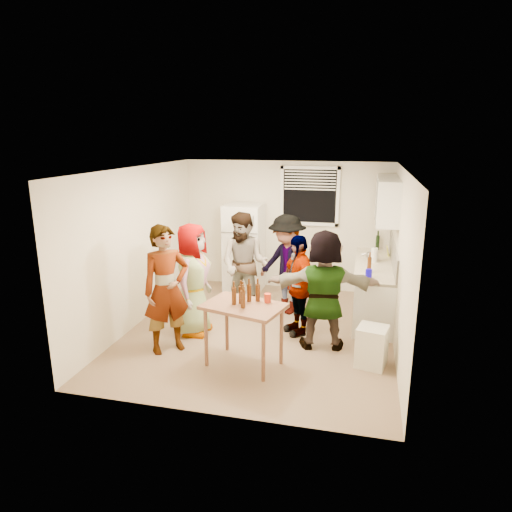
% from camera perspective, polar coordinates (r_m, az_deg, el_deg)
% --- Properties ---
extents(room, '(4.00, 4.50, 2.50)m').
position_cam_1_polar(room, '(7.22, 0.50, -9.40)').
color(room, silver).
rests_on(room, ground).
extents(window, '(1.12, 0.10, 1.06)m').
position_cam_1_polar(window, '(8.75, 6.71, 7.44)').
color(window, white).
rests_on(window, room).
extents(refrigerator, '(0.70, 0.70, 1.70)m').
position_cam_1_polar(refrigerator, '(8.84, -1.49, 1.02)').
color(refrigerator, white).
rests_on(refrigerator, ground).
extents(counter_lower, '(0.60, 2.20, 0.86)m').
position_cam_1_polar(counter_lower, '(7.98, 14.43, -4.15)').
color(counter_lower, white).
rests_on(counter_lower, ground).
extents(countertop, '(0.64, 2.22, 0.04)m').
position_cam_1_polar(countertop, '(7.85, 14.64, -1.04)').
color(countertop, beige).
rests_on(countertop, counter_lower).
extents(backsplash, '(0.03, 2.20, 0.36)m').
position_cam_1_polar(backsplash, '(7.81, 16.82, 0.25)').
color(backsplash, '#A8A299').
rests_on(backsplash, countertop).
extents(upper_cabinets, '(0.34, 1.60, 0.70)m').
position_cam_1_polar(upper_cabinets, '(7.84, 16.09, 6.84)').
color(upper_cabinets, white).
rests_on(upper_cabinets, room).
extents(kettle, '(0.30, 0.27, 0.21)m').
position_cam_1_polar(kettle, '(8.00, 14.28, -0.58)').
color(kettle, silver).
rests_on(kettle, countertop).
extents(paper_towel, '(0.11, 0.11, 0.24)m').
position_cam_1_polar(paper_towel, '(7.91, 14.50, -0.76)').
color(paper_towel, white).
rests_on(paper_towel, countertop).
extents(wine_bottle, '(0.07, 0.07, 0.27)m').
position_cam_1_polar(wine_bottle, '(8.80, 14.89, 0.78)').
color(wine_bottle, black).
rests_on(wine_bottle, countertop).
extents(beer_bottle_counter, '(0.06, 0.06, 0.24)m').
position_cam_1_polar(beer_bottle_counter, '(7.30, 13.92, -2.02)').
color(beer_bottle_counter, '#47230C').
rests_on(beer_bottle_counter, countertop).
extents(blue_cup, '(0.10, 0.10, 0.13)m').
position_cam_1_polar(blue_cup, '(7.04, 13.87, -2.64)').
color(blue_cup, '#0F05C3').
rests_on(blue_cup, countertop).
extents(picture_frame, '(0.02, 0.19, 0.16)m').
position_cam_1_polar(picture_frame, '(8.41, 16.13, 0.62)').
color(picture_frame, gold).
rests_on(picture_frame, countertop).
extents(trash_bin, '(0.44, 0.44, 0.55)m').
position_cam_1_polar(trash_bin, '(6.32, 14.25, -11.10)').
color(trash_bin, silver).
rests_on(trash_bin, ground).
extents(serving_table, '(1.15, 0.91, 0.85)m').
position_cam_1_polar(serving_table, '(6.27, -1.51, -13.38)').
color(serving_table, brown).
rests_on(serving_table, ground).
extents(beer_bottle_table, '(0.06, 0.06, 0.22)m').
position_cam_1_polar(beer_bottle_table, '(5.96, -1.65, -5.93)').
color(beer_bottle_table, '#47230C').
rests_on(beer_bottle_table, serving_table).
extents(red_cup, '(0.09, 0.09, 0.12)m').
position_cam_1_polar(red_cup, '(6.00, 1.45, -5.81)').
color(red_cup, red).
rests_on(red_cup, serving_table).
extents(guest_grey, '(1.75, 0.90, 0.55)m').
position_cam_1_polar(guest_grey, '(7.25, -7.67, -9.41)').
color(guest_grey, gray).
rests_on(guest_grey, ground).
extents(guest_stripe, '(1.73, 1.76, 0.43)m').
position_cam_1_polar(guest_stripe, '(6.77, -10.75, -11.40)').
color(guest_stripe, '#141933').
rests_on(guest_stripe, ground).
extents(guest_back_left, '(1.05, 1.84, 0.66)m').
position_cam_1_polar(guest_back_left, '(7.91, -1.42, -7.15)').
color(guest_back_left, brown).
rests_on(guest_back_left, ground).
extents(guest_back_right, '(1.81, 2.02, 0.63)m').
position_cam_1_polar(guest_back_right, '(8.01, 3.75, -6.90)').
color(guest_back_right, '#3A3A3F').
rests_on(guest_back_right, ground).
extents(guest_black, '(1.79, 1.64, 0.38)m').
position_cam_1_polar(guest_black, '(7.22, 5.12, -9.46)').
color(guest_black, black).
rests_on(guest_black, ground).
extents(guest_orange, '(1.84, 1.95, 0.51)m').
position_cam_1_polar(guest_orange, '(6.82, 8.19, -11.09)').
color(guest_orange, '#F17B56').
rests_on(guest_orange, ground).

